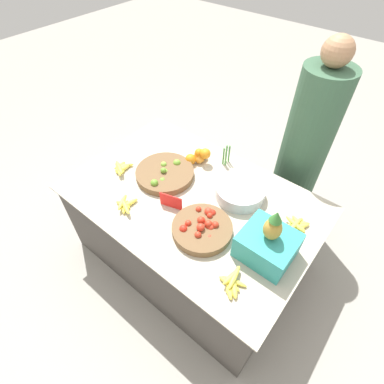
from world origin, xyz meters
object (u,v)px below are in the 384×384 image
Objects in this scene: metal_bowl at (240,191)px; vendor_person at (303,153)px; produce_crate at (268,243)px; price_sign at (171,201)px; tomato_basket at (202,228)px; lime_bowl at (165,173)px.

metal_bowl is 0.21× the size of vendor_person.
vendor_person is at bearing 102.77° from produce_crate.
metal_bowl is at bearing 34.54° from price_sign.
vendor_person reaches higher than metal_bowl.
vendor_person reaches higher than price_sign.
price_sign reaches higher than tomato_basket.
price_sign is at bearing -113.18° from vendor_person.
produce_crate is 0.23× the size of vendor_person.
tomato_basket is 0.40m from produce_crate.
metal_bowl reaches higher than lime_bowl.
lime_bowl is 1.13× the size of tomato_basket.
price_sign is 0.09× the size of vendor_person.
lime_bowl is 0.26× the size of vendor_person.
metal_bowl is (0.53, 0.18, 0.02)m from lime_bowl.
vendor_person is at bearing 51.09° from lime_bowl.
vendor_person is (0.15, 0.67, -0.01)m from metal_bowl.
vendor_person reaches higher than tomato_basket.
metal_bowl is at bearing 18.59° from lime_bowl.
tomato_basket is 0.40m from metal_bowl.
produce_crate reaches higher than price_sign.
price_sign is (-0.30, -0.37, 0.01)m from metal_bowl.
vendor_person is (0.68, 0.84, 0.00)m from lime_bowl.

